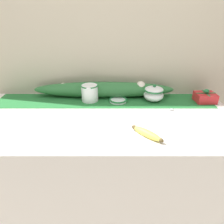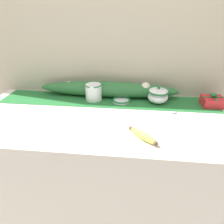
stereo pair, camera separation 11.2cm
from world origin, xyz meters
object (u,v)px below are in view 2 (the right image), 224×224
object	(u,v)px
small_dish	(121,100)
gift_box	(212,101)
banana	(143,135)
spoon	(172,113)
sugar_bowl	(158,95)
cream_pitcher	(94,91)

from	to	relation	value
small_dish	gift_box	world-z (taller)	gift_box
banana	spoon	world-z (taller)	banana
banana	spoon	bearing A→B (deg)	56.56
sugar_bowl	small_dish	world-z (taller)	sugar_bowl
cream_pitcher	sugar_bowl	distance (m)	0.43
cream_pitcher	banana	distance (m)	0.54
cream_pitcher	small_dish	xyz separation A→B (m)	(0.19, -0.02, -0.05)
small_dish	spoon	size ratio (longest dim) A/B	0.75
small_dish	banana	distance (m)	0.44
small_dish	gift_box	xyz separation A→B (m)	(0.59, 0.00, 0.02)
spoon	gift_box	distance (m)	0.30
cream_pitcher	small_dish	bearing A→B (deg)	-5.47
gift_box	spoon	bearing A→B (deg)	-153.47
banana	spoon	distance (m)	0.34
sugar_bowl	banana	size ratio (longest dim) A/B	0.88
small_dish	banana	world-z (taller)	banana
small_dish	gift_box	distance (m)	0.59
spoon	cream_pitcher	bearing A→B (deg)	138.28
sugar_bowl	banana	bearing A→B (deg)	-104.34
cream_pitcher	spoon	distance (m)	0.54
banana	gift_box	xyz separation A→B (m)	(0.46, 0.42, 0.02)
sugar_bowl	banana	xyz separation A→B (m)	(-0.11, -0.43, -0.04)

